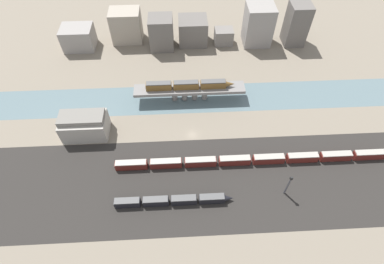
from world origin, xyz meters
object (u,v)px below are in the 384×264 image
warehouse_building (85,125)px  signal_tower (288,185)px  train_yard_near (173,200)px  train_yard_mid (255,160)px  train_on_bridge (189,85)px

warehouse_building → signal_tower: (79.60, -33.26, 0.42)m
train_yard_near → signal_tower: bearing=2.5°
train_yard_mid → signal_tower: 17.28m
train_on_bridge → train_yard_mid: size_ratio=0.36×
train_on_bridge → signal_tower: 62.46m
train_yard_mid → signal_tower: size_ratio=9.93×
train_yard_mid → train_on_bridge: bearing=123.4°
warehouse_building → signal_tower: bearing=-22.7°
train_yard_near → train_on_bridge: bearing=81.1°
train_yard_mid → warehouse_building: size_ratio=5.98×
signal_tower → warehouse_building: bearing=157.3°
train_yard_mid → warehouse_building: bearing=165.1°
train_yard_near → train_yard_mid: 37.30m
train_on_bridge → warehouse_building: warehouse_building is taller
train_yard_mid → warehouse_building: (-70.92, 18.88, 3.64)m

